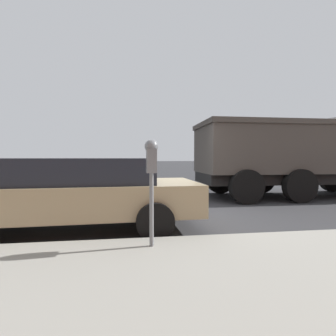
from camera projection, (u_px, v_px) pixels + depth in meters
ground_plane at (170, 214)px, 6.40m from camera, size 220.00×220.00×0.00m
parking_meter at (151, 165)px, 3.68m from camera, size 0.21×0.19×1.51m
car_tan at (73, 191)px, 5.00m from camera, size 2.23×4.97×1.37m
dump_truck at (297, 153)px, 9.29m from camera, size 2.81×6.96×2.84m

